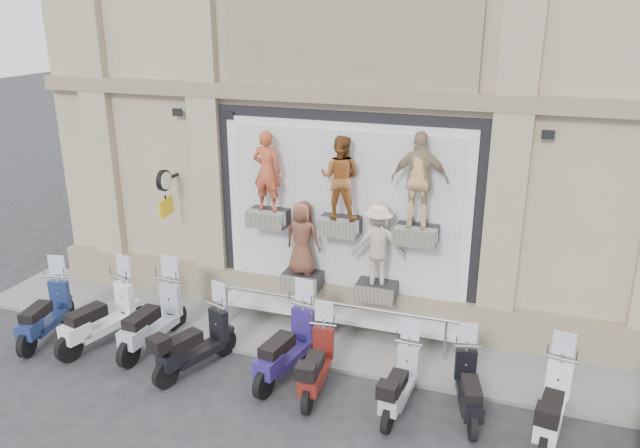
{
  "coord_description": "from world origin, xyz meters",
  "views": [
    {
      "loc": [
        3.46,
        -8.61,
        6.47
      ],
      "look_at": [
        -0.18,
        1.9,
        2.57
      ],
      "focal_mm": 35.0,
      "sensor_mm": 36.0,
      "label": 1
    }
  ],
  "objects_px": {
    "scooter_f": "(316,354)",
    "scooter_i": "(554,394)",
    "scooter_e": "(286,336)",
    "scooter_g": "(400,373)",
    "scooter_c": "(151,309)",
    "clock_sign_bracket": "(165,187)",
    "scooter_d": "(195,333)",
    "scooter_h": "(470,378)",
    "guard_rail": "(330,322)",
    "scooter_a": "(43,304)",
    "scooter_b": "(99,306)"
  },
  "relations": [
    {
      "from": "guard_rail",
      "to": "scooter_a",
      "type": "bearing_deg",
      "value": -162.7
    },
    {
      "from": "scooter_i",
      "to": "scooter_b",
      "type": "bearing_deg",
      "value": -172.27
    },
    {
      "from": "scooter_f",
      "to": "guard_rail",
      "type": "bearing_deg",
      "value": 94.3
    },
    {
      "from": "clock_sign_bracket",
      "to": "scooter_c",
      "type": "height_order",
      "value": "clock_sign_bracket"
    },
    {
      "from": "guard_rail",
      "to": "scooter_b",
      "type": "height_order",
      "value": "scooter_b"
    },
    {
      "from": "clock_sign_bracket",
      "to": "scooter_g",
      "type": "relative_size",
      "value": 0.58
    },
    {
      "from": "scooter_a",
      "to": "scooter_f",
      "type": "distance_m",
      "value": 5.83
    },
    {
      "from": "scooter_f",
      "to": "scooter_g",
      "type": "xyz_separation_m",
      "value": [
        1.49,
        -0.07,
        -0.02
      ]
    },
    {
      "from": "clock_sign_bracket",
      "to": "scooter_b",
      "type": "bearing_deg",
      "value": -101.66
    },
    {
      "from": "guard_rail",
      "to": "scooter_f",
      "type": "relative_size",
      "value": 2.8
    },
    {
      "from": "scooter_e",
      "to": "scooter_h",
      "type": "xyz_separation_m",
      "value": [
        3.28,
        -0.08,
        -0.14
      ]
    },
    {
      "from": "scooter_f",
      "to": "scooter_i",
      "type": "distance_m",
      "value": 3.9
    },
    {
      "from": "scooter_g",
      "to": "scooter_d",
      "type": "bearing_deg",
      "value": -175.5
    },
    {
      "from": "guard_rail",
      "to": "clock_sign_bracket",
      "type": "height_order",
      "value": "clock_sign_bracket"
    },
    {
      "from": "scooter_e",
      "to": "scooter_i",
      "type": "bearing_deg",
      "value": 6.36
    },
    {
      "from": "scooter_c",
      "to": "guard_rail",
      "type": "bearing_deg",
      "value": 25.56
    },
    {
      "from": "guard_rail",
      "to": "scooter_e",
      "type": "xyz_separation_m",
      "value": [
        -0.38,
        -1.41,
        0.38
      ]
    },
    {
      "from": "clock_sign_bracket",
      "to": "scooter_i",
      "type": "relative_size",
      "value": 0.53
    },
    {
      "from": "scooter_b",
      "to": "scooter_c",
      "type": "height_order",
      "value": "scooter_c"
    },
    {
      "from": "scooter_a",
      "to": "scooter_g",
      "type": "bearing_deg",
      "value": -10.58
    },
    {
      "from": "clock_sign_bracket",
      "to": "scooter_b",
      "type": "relative_size",
      "value": 0.49
    },
    {
      "from": "scooter_c",
      "to": "scooter_f",
      "type": "height_order",
      "value": "scooter_c"
    },
    {
      "from": "scooter_b",
      "to": "scooter_c",
      "type": "distance_m",
      "value": 1.08
    },
    {
      "from": "clock_sign_bracket",
      "to": "scooter_b",
      "type": "height_order",
      "value": "clock_sign_bracket"
    },
    {
      "from": "scooter_f",
      "to": "scooter_h",
      "type": "distance_m",
      "value": 2.61
    },
    {
      "from": "scooter_e",
      "to": "scooter_f",
      "type": "relative_size",
      "value": 1.15
    },
    {
      "from": "clock_sign_bracket",
      "to": "scooter_i",
      "type": "height_order",
      "value": "clock_sign_bracket"
    },
    {
      "from": "clock_sign_bracket",
      "to": "scooter_g",
      "type": "height_order",
      "value": "clock_sign_bracket"
    },
    {
      "from": "scooter_i",
      "to": "clock_sign_bracket",
      "type": "bearing_deg",
      "value": 173.73
    },
    {
      "from": "scooter_b",
      "to": "scooter_d",
      "type": "bearing_deg",
      "value": 8.79
    },
    {
      "from": "scooter_c",
      "to": "scooter_g",
      "type": "bearing_deg",
      "value": -1.1
    },
    {
      "from": "scooter_b",
      "to": "scooter_d",
      "type": "xyz_separation_m",
      "value": [
        2.28,
        -0.22,
        -0.06
      ]
    },
    {
      "from": "scooter_e",
      "to": "scooter_i",
      "type": "distance_m",
      "value": 4.58
    },
    {
      "from": "scooter_c",
      "to": "scooter_g",
      "type": "distance_m",
      "value": 5.07
    },
    {
      "from": "scooter_c",
      "to": "scooter_d",
      "type": "distance_m",
      "value": 1.31
    },
    {
      "from": "scooter_b",
      "to": "scooter_f",
      "type": "relative_size",
      "value": 1.16
    },
    {
      "from": "scooter_e",
      "to": "scooter_g",
      "type": "relative_size",
      "value": 1.18
    },
    {
      "from": "scooter_c",
      "to": "scooter_h",
      "type": "xyz_separation_m",
      "value": [
        6.17,
        -0.16,
        -0.15
      ]
    },
    {
      "from": "scooter_b",
      "to": "scooter_g",
      "type": "relative_size",
      "value": 1.2
    },
    {
      "from": "scooter_a",
      "to": "scooter_i",
      "type": "distance_m",
      "value": 9.73
    },
    {
      "from": "scooter_d",
      "to": "scooter_h",
      "type": "relative_size",
      "value": 1.12
    },
    {
      "from": "scooter_c",
      "to": "clock_sign_bracket",
      "type": "bearing_deg",
      "value": 113.21
    },
    {
      "from": "clock_sign_bracket",
      "to": "scooter_g",
      "type": "bearing_deg",
      "value": -21.12
    },
    {
      "from": "guard_rail",
      "to": "scooter_e",
      "type": "bearing_deg",
      "value": -105.09
    },
    {
      "from": "clock_sign_bracket",
      "to": "scooter_c",
      "type": "bearing_deg",
      "value": -70.35
    },
    {
      "from": "guard_rail",
      "to": "scooter_f",
      "type": "bearing_deg",
      "value": -79.85
    },
    {
      "from": "clock_sign_bracket",
      "to": "scooter_e",
      "type": "xyz_separation_m",
      "value": [
        3.52,
        -1.87,
        -1.96
      ]
    },
    {
      "from": "scooter_c",
      "to": "scooter_h",
      "type": "bearing_deg",
      "value": 2.04
    },
    {
      "from": "scooter_a",
      "to": "scooter_g",
      "type": "xyz_separation_m",
      "value": [
        7.32,
        -0.01,
        -0.08
      ]
    },
    {
      "from": "scooter_a",
      "to": "scooter_e",
      "type": "height_order",
      "value": "scooter_e"
    }
  ]
}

